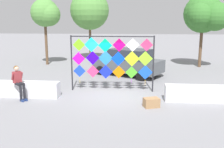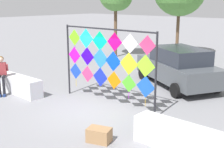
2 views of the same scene
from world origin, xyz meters
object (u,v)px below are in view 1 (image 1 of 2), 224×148
Objects in this scene: parked_car at (128,62)px; kite_display_rack at (113,57)px; tree_palm_like at (206,15)px; cardboard_box_large at (151,103)px; seated_vendor at (19,80)px; tree_far_right at (89,11)px; tree_broadleaf at (46,14)px.

kite_display_rack is at bearing -99.79° from parked_car.
parked_car is (0.69, 3.99, -0.88)m from kite_display_rack.
tree_palm_like is at bearing 30.44° from parked_car.
cardboard_box_large is 11.34m from tree_palm_like.
seated_vendor reaches higher than cardboard_box_large.
parked_car reaches higher than cardboard_box_large.
kite_display_rack is 11.41m from tree_far_right.
tree_broadleaf is (-7.90, 10.00, 3.94)m from cardboard_box_large.
kite_display_rack is 4.14m from parked_car.
seated_vendor is 14.26m from tree_palm_like.
tree_broadleaf is at bearing 128.29° from cardboard_box_large.
cardboard_box_large is (1.17, -6.39, -0.70)m from parked_car.
tree_broadleaf is at bearing 151.75° from parked_car.
seated_vendor is 13.08m from tree_far_right.
cardboard_box_large is (1.86, -2.40, -1.57)m from kite_display_rack.
tree_palm_like reaches higher than seated_vendor.
parked_car is at bearing -28.25° from tree_broadleaf.
tree_broadleaf reaches higher than seated_vendor.
seated_vendor is 2.48× the size of cardboard_box_large.
tree_far_right is (-3.81, 6.66, 3.55)m from parked_car.
tree_far_right is at bearing 106.35° from kite_display_rack.
tree_palm_like is (10.44, 9.21, 3.06)m from seated_vendor.
tree_broadleaf reaches higher than cardboard_box_large.
kite_display_rack is 4.62m from seated_vendor.
cardboard_box_large is 13.34m from tree_broadleaf.
tree_palm_like reaches higher than cardboard_box_large.
tree_far_right is at bearing 160.50° from tree_palm_like.
tree_palm_like is (6.32, 7.30, 2.23)m from kite_display_rack.
parked_car is at bearing 80.21° from kite_display_rack.
seated_vendor is at bearing 175.34° from cardboard_box_large.
parked_car is 0.88× the size of tree_palm_like.
seated_vendor is 0.30× the size of tree_broadleaf.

